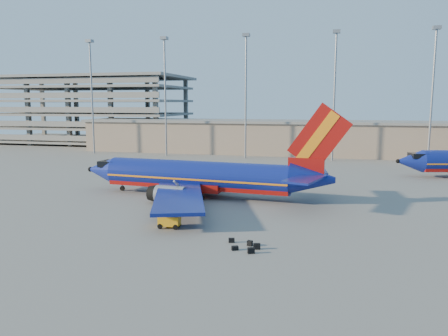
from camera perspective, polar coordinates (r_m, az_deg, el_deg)
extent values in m
plane|color=slate|center=(58.45, -1.33, -4.28)|extent=(220.00, 220.00, 0.00)
cube|color=gray|center=(113.40, 11.50, 3.79)|extent=(120.00, 15.00, 8.00)
cube|color=slate|center=(113.15, 11.56, 5.91)|extent=(122.00, 16.00, 0.60)
cube|color=slate|center=(150.78, -16.73, 3.58)|extent=(60.00, 30.00, 0.70)
cube|color=slate|center=(150.51, -16.80, 5.17)|extent=(60.00, 30.00, 0.70)
cube|color=slate|center=(150.36, -16.87, 6.77)|extent=(60.00, 30.00, 0.70)
cube|color=slate|center=(150.32, -16.94, 8.37)|extent=(60.00, 30.00, 0.70)
cube|color=slate|center=(150.40, -17.01, 9.97)|extent=(60.00, 30.00, 0.70)
cube|color=slate|center=(150.53, -17.06, 11.18)|extent=(62.00, 32.00, 0.80)
cube|color=slate|center=(161.62, -14.50, 7.35)|extent=(1.20, 1.20, 21.00)
cylinder|color=gray|center=(117.56, -16.86, 8.64)|extent=(0.44, 0.44, 28.00)
cube|color=gray|center=(118.57, -17.16, 15.56)|extent=(1.60, 1.60, 0.70)
cylinder|color=gray|center=(108.67, -7.66, 8.97)|extent=(0.44, 0.44, 28.00)
cube|color=gray|center=(109.76, -7.82, 16.45)|extent=(1.60, 1.60, 0.70)
cylinder|color=gray|center=(102.95, 2.86, 9.07)|extent=(0.44, 0.44, 28.00)
cube|color=gray|center=(104.09, 2.92, 16.96)|extent=(1.60, 1.60, 0.70)
cylinder|color=gray|center=(100.93, 14.20, 8.84)|extent=(0.44, 0.44, 28.00)
cube|color=gray|center=(102.10, 14.50, 16.88)|extent=(1.60, 1.60, 0.70)
cylinder|color=gray|center=(102.84, 25.52, 8.26)|extent=(0.44, 0.44, 28.00)
cube|color=gray|center=(103.98, 26.04, 16.15)|extent=(1.60, 1.60, 0.70)
cylinder|color=navy|center=(60.83, -3.56, -0.96)|extent=(26.45, 6.14, 4.04)
cube|color=#99100C|center=(61.01, -3.56, -1.92)|extent=(26.39, 5.38, 1.42)
cube|color=orange|center=(60.88, -3.56, -1.21)|extent=(26.45, 6.18, 0.24)
cone|color=navy|center=(68.14, -15.63, -0.24)|extent=(4.90, 4.40, 4.04)
cube|color=black|center=(67.20, -14.67, 0.57)|extent=(2.84, 3.04, 0.87)
cone|color=navy|center=(56.72, 11.51, -1.41)|extent=(5.99, 4.48, 4.04)
cube|color=#99100C|center=(56.61, 10.67, 0.10)|extent=(4.62, 0.97, 2.40)
cube|color=#99100C|center=(56.00, 12.33, 3.90)|extent=(8.02, 0.99, 8.71)
cube|color=orange|center=(56.02, 12.11, 3.91)|extent=(5.35, 0.89, 6.84)
cube|color=navy|center=(60.32, 11.57, -0.25)|extent=(4.15, 7.35, 0.24)
cube|color=navy|center=(53.05, 10.54, -1.41)|extent=(5.14, 7.63, 0.24)
cube|color=navy|center=(69.34, 0.72, -0.61)|extent=(12.90, 17.48, 0.38)
cube|color=navy|center=(51.72, -5.93, -3.78)|extent=(10.77, 17.78, 0.38)
cube|color=#99100C|center=(60.89, -3.08, -2.36)|extent=(6.87, 4.77, 1.09)
cylinder|color=gray|center=(66.79, -2.74, -1.58)|extent=(4.10, 2.60, 2.29)
cylinder|color=gray|center=(56.58, -6.97, -3.47)|extent=(4.10, 2.60, 2.29)
cylinder|color=gray|center=(66.69, -13.15, -2.38)|extent=(0.28, 0.28, 1.20)
cylinder|color=black|center=(66.73, -13.14, -2.60)|extent=(0.72, 0.33, 0.70)
cylinder|color=black|center=(63.30, -1.19, -2.87)|extent=(0.96, 0.67, 0.92)
cylinder|color=black|center=(58.11, -3.11, -3.90)|extent=(0.96, 0.67, 0.92)
cone|color=navy|center=(82.90, 23.05, 0.83)|extent=(5.25, 4.87, 3.91)
cube|color=black|center=(83.33, 23.97, 1.51)|extent=(3.12, 3.28, 0.85)
cube|color=#F4A415|center=(46.15, -7.15, -6.82)|extent=(2.26, 1.38, 1.04)
cube|color=black|center=(45.99, -7.16, -6.06)|extent=(1.11, 1.21, 0.37)
cylinder|color=black|center=(47.06, -7.89, -7.17)|extent=(0.55, 0.22, 0.54)
cylinder|color=black|center=(46.02, -8.35, -7.54)|extent=(0.55, 0.22, 0.54)
cylinder|color=black|center=(46.57, -5.93, -7.31)|extent=(0.55, 0.22, 0.54)
cylinder|color=black|center=(45.52, -6.35, -7.69)|extent=(0.55, 0.22, 0.54)
cube|color=black|center=(39.30, 1.43, -10.42)|extent=(0.71, 0.63, 0.35)
cube|color=black|center=(39.57, 4.31, -10.16)|extent=(0.68, 0.44, 0.54)
cube|color=black|center=(38.51, 3.55, -10.71)|extent=(0.69, 0.56, 0.50)
cube|color=black|center=(41.27, 1.00, -9.43)|extent=(0.62, 0.42, 0.43)
cube|color=black|center=(40.44, 3.39, -9.78)|extent=(0.54, 0.45, 0.48)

